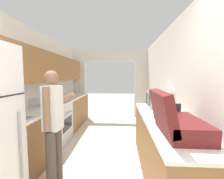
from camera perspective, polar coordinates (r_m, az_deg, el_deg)
wall_left at (r=3.45m, az=-27.48°, el=3.29°), size 0.38×7.19×2.50m
wall_right at (r=2.75m, az=24.12°, el=-0.91°), size 0.06×7.19×2.50m
wall_far_with_doorway at (r=5.61m, az=-0.91°, el=4.57°), size 3.16×0.06×2.50m
counter_left at (r=4.04m, az=-19.04°, el=-10.39°), size 0.62×3.77×0.91m
counter_right at (r=2.53m, az=18.94°, el=-20.00°), size 0.62×2.33×0.91m
range_oven at (r=3.70m, az=-21.25°, el=-11.83°), size 0.66×0.79×1.05m
person at (r=2.24m, az=-21.47°, el=-12.60°), size 0.51×0.39×1.59m
suitcase at (r=1.74m, az=22.72°, el=-10.81°), size 0.49×0.69×0.46m
microwave at (r=3.07m, az=17.16°, el=-3.61°), size 0.40×0.47×0.31m
book_stack at (r=2.45m, az=18.41°, el=-8.61°), size 0.25×0.31×0.07m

